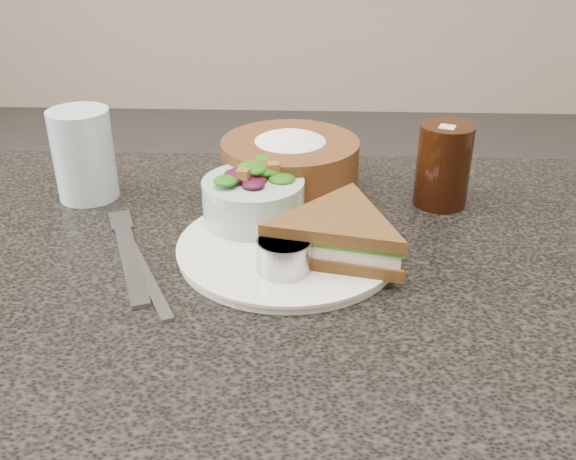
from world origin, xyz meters
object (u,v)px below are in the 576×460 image
at_px(dinner_plate, 288,248).
at_px(water_glass, 84,155).
at_px(sandwich, 338,235).
at_px(bread_basket, 290,158).
at_px(salad_bowl, 253,193).
at_px(cola_glass, 444,161).
at_px(dressing_ramekin, 284,255).

xyz_separation_m(dinner_plate, water_glass, (-0.29, 0.15, 0.06)).
xyz_separation_m(dinner_plate, sandwich, (0.06, -0.02, 0.03)).
bearing_deg(bread_basket, water_glass, -175.92).
distance_m(dinner_plate, salad_bowl, 0.09).
bearing_deg(cola_glass, dinner_plate, -144.49).
bearing_deg(cola_glass, dressing_ramekin, -135.18).
height_order(dinner_plate, water_glass, water_glass).
distance_m(sandwich, bread_basket, 0.20).
bearing_deg(salad_bowl, cola_glass, 18.29).
relative_size(dinner_plate, salad_bowl, 2.03).
height_order(dinner_plate, cola_glass, cola_glass).
height_order(sandwich, dressing_ramekin, sandwich).
relative_size(dinner_plate, bread_basket, 1.36).
xyz_separation_m(dinner_plate, cola_glass, (0.20, 0.15, 0.06)).
xyz_separation_m(dressing_ramekin, bread_basket, (-0.00, 0.23, 0.02)).
height_order(salad_bowl, bread_basket, bread_basket).
relative_size(sandwich, cola_glass, 1.50).
xyz_separation_m(dressing_ramekin, cola_glass, (0.21, 0.20, 0.03)).
distance_m(sandwich, salad_bowl, 0.14).
xyz_separation_m(salad_bowl, cola_glass, (0.25, 0.08, 0.01)).
height_order(sandwich, bread_basket, bread_basket).
xyz_separation_m(sandwich, salad_bowl, (-0.11, 0.08, 0.01)).
xyz_separation_m(bread_basket, cola_glass, (0.21, -0.02, 0.01)).
distance_m(dinner_plate, bread_basket, 0.18).
xyz_separation_m(sandwich, water_glass, (-0.35, 0.17, 0.03)).
bearing_deg(sandwich, dressing_ramekin, -135.71).
xyz_separation_m(salad_bowl, bread_basket, (0.04, 0.11, 0.01)).
relative_size(dinner_plate, cola_glass, 2.09).
bearing_deg(dinner_plate, cola_glass, 35.51).
relative_size(salad_bowl, cola_glass, 1.03).
distance_m(cola_glass, water_glass, 0.49).
distance_m(dressing_ramekin, water_glass, 0.36).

